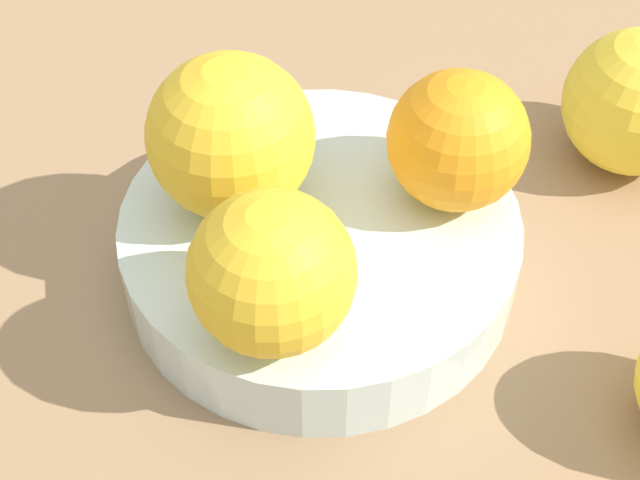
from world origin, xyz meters
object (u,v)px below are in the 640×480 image
Objects in this scene: fruit_bowl at (320,247)px; orange_in_bowl_1 at (272,273)px; orange_loose_1 at (637,102)px; orange_in_bowl_0 at (231,136)px; orange_in_bowl_2 at (458,140)px.

orange_in_bowl_1 is (-6.20, 2.76, 5.68)cm from fruit_bowl.
orange_in_bowl_1 is at bearing 121.18° from orange_loose_1.
fruit_bowl is 2.47× the size of orange_in_bowl_0.
orange_in_bowl_2 reaches higher than orange_loose_1.
orange_in_bowl_1 is at bearing -171.44° from orange_in_bowl_0.
fruit_bowl is 2.44× the size of orange_loose_1.
orange_loose_1 is (4.54, -22.30, -3.85)cm from orange_in_bowl_0.
orange_in_bowl_1 is at bearing 156.03° from fruit_bowl.
orange_in_bowl_0 is 1.11× the size of orange_in_bowl_1.
fruit_bowl is 2.89× the size of orange_in_bowl_2.
fruit_bowl is at bearing 99.32° from orange_in_bowl_2.
orange_in_bowl_1 is 12.00cm from orange_in_bowl_2.
orange_in_bowl_1 reaches higher than orange_in_bowl_2.
orange_in_bowl_1 is 24.86cm from orange_loose_1.
orange_in_bowl_1 reaches higher than fruit_bowl.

